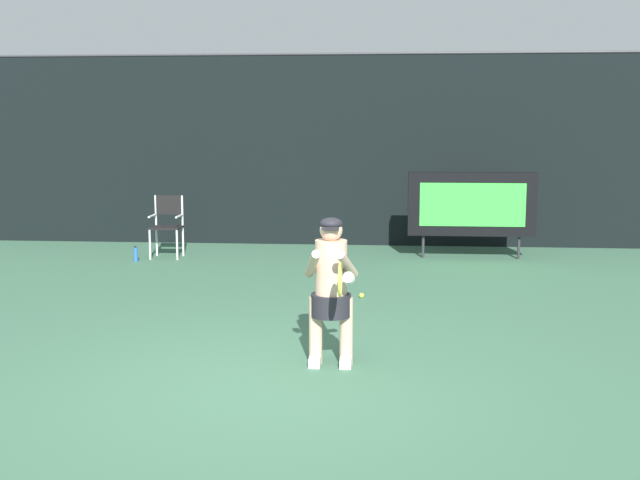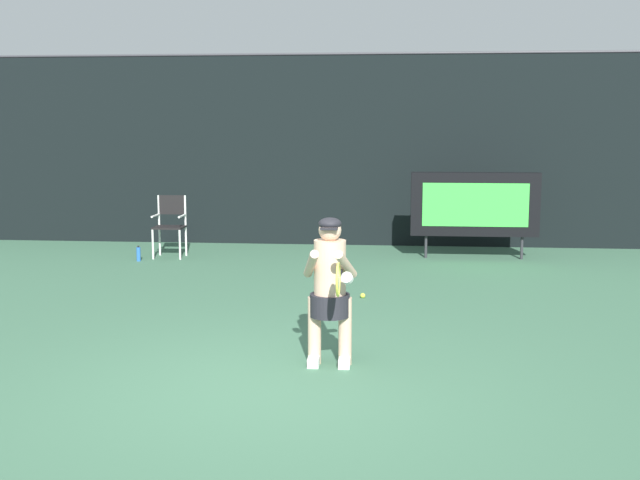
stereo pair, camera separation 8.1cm
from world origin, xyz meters
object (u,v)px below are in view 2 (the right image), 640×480
Objects in this scene: tennis_player at (330,286)px; scoreboard at (475,204)px; umpire_chair at (170,222)px; water_bottle at (139,254)px; tennis_ball_loose at (363,296)px; tennis_racket at (338,279)px.

scoreboard is at bearing 72.43° from tennis_player.
scoreboard is 2.04× the size of umpire_chair.
water_bottle is 3.90× the size of tennis_ball_loose.
scoreboard is at bearing 88.15° from tennis_racket.
umpire_chair is 4.08× the size of water_bottle.
water_bottle is 0.44× the size of tennis_racket.
scoreboard is at bearing 61.67° from tennis_ball_loose.
umpire_chair is 6.85m from tennis_player.
umpire_chair is 15.88× the size of tennis_ball_loose.
umpire_chair is (-5.31, -0.32, -0.33)m from scoreboard.
tennis_racket is (-1.88, -6.87, 0.01)m from scoreboard.
tennis_player is at bearing -107.57° from scoreboard.
scoreboard is 8.30× the size of water_bottle.
scoreboard reaches higher than tennis_player.
water_bottle is (-5.74, -0.80, -0.82)m from scoreboard.
tennis_player reaches higher than tennis_ball_loose.
scoreboard is 5.33m from umpire_chair.
scoreboard reaches higher than umpire_chair.
umpire_chair reaches higher than water_bottle.
scoreboard is 1.52× the size of tennis_player.
water_bottle is (-0.43, -0.48, -0.50)m from umpire_chair.
tennis_player is at bearing -55.89° from water_bottle.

